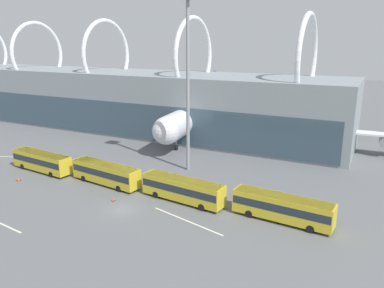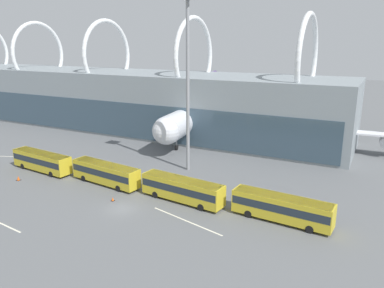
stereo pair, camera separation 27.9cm
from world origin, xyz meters
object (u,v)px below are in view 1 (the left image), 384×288
shuttle_bus_0 (42,161)px  shuttle_bus_3 (282,207)px  shuttle_bus_2 (183,188)px  floodlight_mast (188,65)px  shuttle_bus_1 (106,172)px  traffic_cone_1 (113,199)px  traffic_cone_0 (18,178)px  airliner_at_gate_near (194,116)px

shuttle_bus_0 → shuttle_bus_3: same height
shuttle_bus_2 → floodlight_mast: bearing=120.6°
shuttle_bus_1 → traffic_cone_1: bearing=-36.2°
shuttle_bus_0 → shuttle_bus_2: size_ratio=1.00×
shuttle_bus_1 → shuttle_bus_2: bearing=5.4°
shuttle_bus_0 → shuttle_bus_3: 43.15m
shuttle_bus_0 → shuttle_bus_2: (28.76, -0.14, 0.00)m
shuttle_bus_3 → shuttle_bus_2: bearing=-174.4°
shuttle_bus_0 → traffic_cone_0: bearing=-82.8°
shuttle_bus_0 → shuttle_bus_1: (14.38, 0.20, 0.00)m
shuttle_bus_0 → shuttle_bus_3: (43.15, 0.15, 0.00)m
traffic_cone_0 → traffic_cone_1: (19.49, 0.56, -0.09)m
shuttle_bus_1 → shuttle_bus_3: 28.76m
shuttle_bus_3 → shuttle_bus_1: bearing=-175.7°
floodlight_mast → shuttle_bus_3: bearing=-31.7°
shuttle_bus_3 → traffic_cone_1: shuttle_bus_3 is taller
shuttle_bus_1 → traffic_cone_0: (-14.19, -5.50, -1.61)m
traffic_cone_0 → shuttle_bus_2: bearing=10.2°
floodlight_mast → traffic_cone_1: (-3.27, -17.36, -18.35)m
shuttle_bus_2 → shuttle_bus_0: bearing=-174.1°
shuttle_bus_1 → traffic_cone_0: shuttle_bus_1 is taller
shuttle_bus_1 → traffic_cone_1: shuttle_bus_1 is taller
airliner_at_gate_near → shuttle_bus_1: (1.25, -34.39, -3.40)m
floodlight_mast → shuttle_bus_2: bearing=-65.5°
floodlight_mast → shuttle_bus_0: bearing=-151.2°
shuttle_bus_3 → shuttle_bus_0: bearing=-175.4°
shuttle_bus_3 → traffic_cone_0: (-42.95, -5.45, -1.61)m
shuttle_bus_1 → shuttle_bus_3: (28.76, -0.06, 0.00)m
traffic_cone_0 → floodlight_mast: bearing=38.2°
traffic_cone_1 → traffic_cone_0: bearing=-178.4°
shuttle_bus_0 → traffic_cone_0: shuttle_bus_0 is taller
shuttle_bus_1 → traffic_cone_0: size_ratio=17.44×
airliner_at_gate_near → traffic_cone_0: size_ratio=52.44×
shuttle_bus_3 → traffic_cone_0: bearing=-168.3°
traffic_cone_1 → floodlight_mast: bearing=79.3°
airliner_at_gate_near → shuttle_bus_0: (-13.13, -34.59, -3.40)m
shuttle_bus_1 → floodlight_mast: size_ratio=0.44×
airliner_at_gate_near → shuttle_bus_2: 38.25m
shuttle_bus_3 → floodlight_mast: size_ratio=0.44×
floodlight_mast → traffic_cone_1: bearing=-100.7°
airliner_at_gate_near → shuttle_bus_3: bearing=33.4°
shuttle_bus_3 → floodlight_mast: 28.99m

